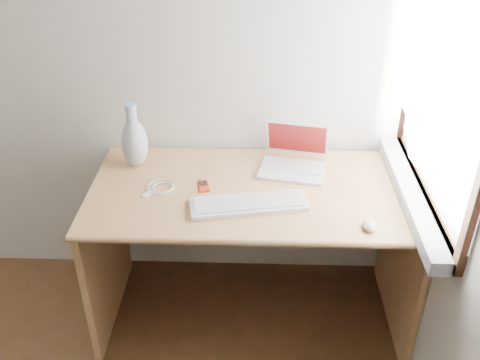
{
  "coord_description": "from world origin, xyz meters",
  "views": [
    {
      "loc": [
        1.04,
        -0.59,
        2.02
      ],
      "look_at": [
        0.97,
        1.35,
        0.81
      ],
      "focal_mm": 40.0,
      "sensor_mm": 36.0,
      "label": 1
    }
  ],
  "objects_px": {
    "laptop": "(292,159)",
    "external_keyboard": "(249,204)",
    "desk": "(253,217)",
    "vase": "(134,141)"
  },
  "relations": [
    {
      "from": "desk",
      "to": "vase",
      "type": "bearing_deg",
      "value": 169.91
    },
    {
      "from": "desk",
      "to": "external_keyboard",
      "type": "height_order",
      "value": "external_keyboard"
    },
    {
      "from": "vase",
      "to": "external_keyboard",
      "type": "bearing_deg",
      "value": -31.32
    },
    {
      "from": "desk",
      "to": "vase",
      "type": "xyz_separation_m",
      "value": [
        -0.55,
        0.1,
        0.34
      ]
    },
    {
      "from": "laptop",
      "to": "external_keyboard",
      "type": "height_order",
      "value": "laptop"
    },
    {
      "from": "laptop",
      "to": "vase",
      "type": "xyz_separation_m",
      "value": [
        -0.72,
        -0.0,
        0.08
      ]
    },
    {
      "from": "laptop",
      "to": "external_keyboard",
      "type": "bearing_deg",
      "value": -109.42
    },
    {
      "from": "desk",
      "to": "vase",
      "type": "distance_m",
      "value": 0.65
    },
    {
      "from": "desk",
      "to": "external_keyboard",
      "type": "xyz_separation_m",
      "value": [
        -0.02,
        -0.22,
        0.23
      ]
    },
    {
      "from": "desk",
      "to": "vase",
      "type": "height_order",
      "value": "vase"
    }
  ]
}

